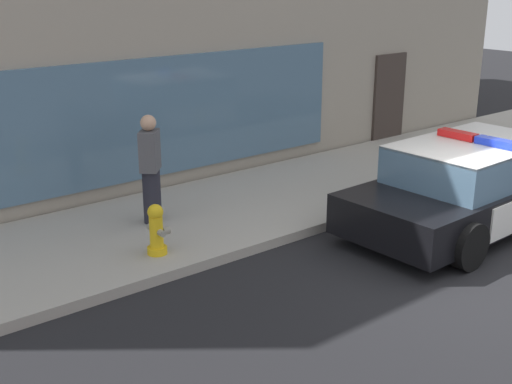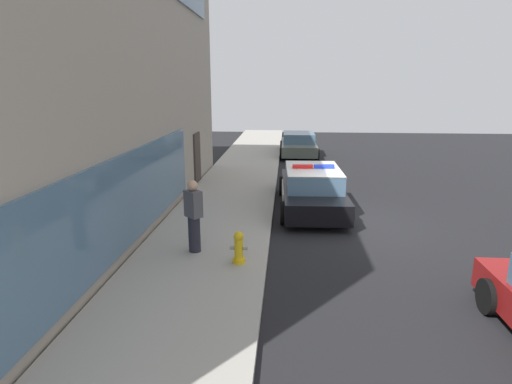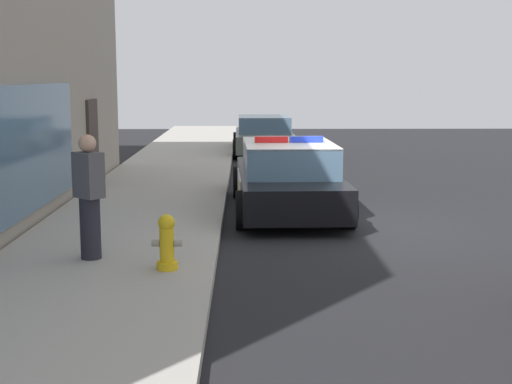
{
  "view_description": "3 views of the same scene",
  "coord_description": "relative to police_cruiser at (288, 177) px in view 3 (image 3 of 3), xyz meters",
  "views": [
    {
      "loc": [
        -7.57,
        -4.61,
        3.92
      ],
      "look_at": [
        -1.76,
        2.63,
        0.84
      ],
      "focal_mm": 47.12,
      "sensor_mm": 36.0,
      "label": 1
    },
    {
      "loc": [
        -11.83,
        1.97,
        3.99
      ],
      "look_at": [
        -1.27,
        2.75,
        1.26
      ],
      "focal_mm": 29.68,
      "sensor_mm": 36.0,
      "label": 2
    },
    {
      "loc": [
        -12.42,
        1.97,
        2.64
      ],
      "look_at": [
        -2.38,
        1.81,
        1.03
      ],
      "focal_mm": 50.93,
      "sensor_mm": 36.0,
      "label": 3
    }
  ],
  "objects": [
    {
      "name": "car_down_street",
      "position": [
        10.58,
        0.19,
        -0.05
      ],
      "size": [
        4.48,
        2.13,
        1.29
      ],
      "rotation": [
        0.0,
        0.0,
        0.01
      ],
      "color": "#596056",
      "rests_on": "ground"
    },
    {
      "name": "fire_hydrant",
      "position": [
        -4.79,
        1.85,
        -0.18
      ],
      "size": [
        0.34,
        0.39,
        0.73
      ],
      "color": "gold",
      "rests_on": "sidewalk"
    },
    {
      "name": "police_cruiser",
      "position": [
        0.0,
        0.0,
        0.0
      ],
      "size": [
        5.09,
        2.2,
        1.49
      ],
      "rotation": [
        0.0,
        0.0,
        0.03
      ],
      "color": "black",
      "rests_on": "ground"
    },
    {
      "name": "pedestrian_on_sidewalk",
      "position": [
        -4.21,
        2.95,
        0.33
      ],
      "size": [
        0.46,
        0.47,
        1.71
      ],
      "rotation": [
        0.0,
        0.0,
        5.54
      ],
      "color": "#23232D",
      "rests_on": "sidewalk"
    },
    {
      "name": "sidewalk",
      "position": [
        -1.56,
        2.8,
        -0.61
      ],
      "size": [
        48.0,
        3.13,
        0.15
      ],
      "primitive_type": "cube",
      "color": "#A39E93",
      "rests_on": "ground"
    },
    {
      "name": "ground",
      "position": [
        -1.56,
        -1.13,
        -0.68
      ],
      "size": [
        48.0,
        48.0,
        0.0
      ],
      "primitive_type": "plane",
      "color": "black"
    }
  ]
}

